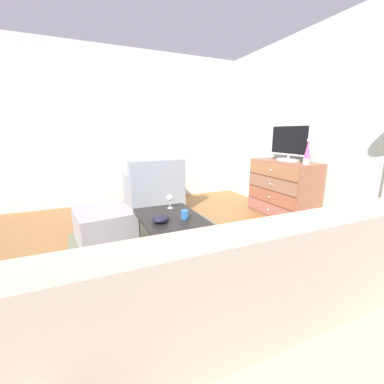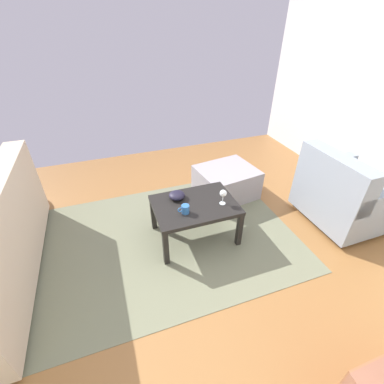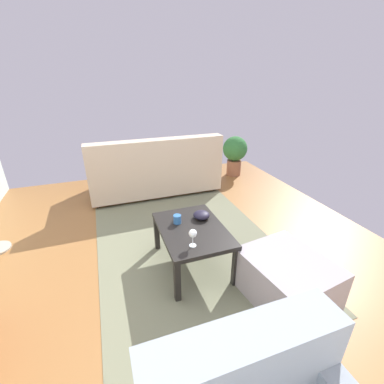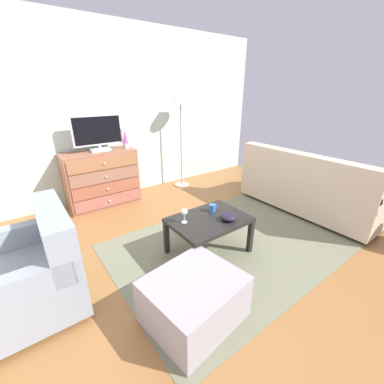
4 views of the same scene
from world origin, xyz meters
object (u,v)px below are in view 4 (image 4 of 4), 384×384
at_px(dresser, 102,179).
at_px(standing_lamp, 181,107).
at_px(ottoman, 194,299).
at_px(mug, 212,208).
at_px(bowl_decorative, 228,217).
at_px(lava_lamp, 125,139).
at_px(armchair, 30,273).
at_px(coffee_table, 209,223).
at_px(tv, 98,132).
at_px(wine_glass, 184,212).
at_px(couch_large, 308,189).

bearing_deg(dresser, standing_lamp, -1.91).
bearing_deg(ottoman, mug, 41.95).
bearing_deg(bowl_decorative, standing_lamp, 68.81).
height_order(lava_lamp, standing_lamp, standing_lamp).
relative_size(dresser, bowl_decorative, 6.42).
height_order(dresser, ottoman, dresser).
xyz_separation_m(mug, armchair, (-1.77, 0.17, -0.13)).
height_order(ottoman, standing_lamp, standing_lamp).
height_order(coffee_table, ottoman, coffee_table).
height_order(tv, wine_glass, tv).
height_order(tv, mug, tv).
bearing_deg(tv, dresser, -150.93).
xyz_separation_m(tv, bowl_decorative, (0.61, -2.14, -0.66)).
xyz_separation_m(dresser, wine_glass, (0.26, -1.88, 0.12)).
height_order(dresser, mug, dresser).
xyz_separation_m(couch_large, armchair, (-3.50, 0.33, -0.00)).
xyz_separation_m(bowl_decorative, ottoman, (-0.79, -0.45, -0.27)).
distance_m(tv, armchair, 2.21).
bearing_deg(standing_lamp, couch_large, -64.99).
xyz_separation_m(wine_glass, mug, (0.40, 0.02, -0.07)).
distance_m(ottoman, standing_lamp, 3.22).
height_order(dresser, lava_lamp, lava_lamp).
bearing_deg(couch_large, bowl_decorative, -176.81).
height_order(coffee_table, wine_glass, wine_glass).
height_order(dresser, couch_large, couch_large).
distance_m(dresser, lava_lamp, 0.71).
height_order(lava_lamp, mug, lava_lamp).
height_order(mug, bowl_decorative, mug).
bearing_deg(couch_large, tv, 138.78).
distance_m(coffee_table, mug, 0.20).
distance_m(lava_lamp, mug, 1.91).
bearing_deg(wine_glass, lava_lamp, 84.67).
bearing_deg(armchair, dresser, 56.50).
xyz_separation_m(coffee_table, armchair, (-1.63, 0.28, -0.03)).
bearing_deg(standing_lamp, wine_glass, -123.24).
bearing_deg(tv, lava_lamp, -9.93).
relative_size(bowl_decorative, armchair, 0.19).
relative_size(tv, couch_large, 0.37).
height_order(lava_lamp, armchair, lava_lamp).
bearing_deg(dresser, couch_large, -40.37).
xyz_separation_m(tv, lava_lamp, (0.38, -0.07, -0.13)).
relative_size(lava_lamp, wine_glass, 2.10).
relative_size(lava_lamp, couch_large, 0.17).
bearing_deg(standing_lamp, mug, -113.93).
bearing_deg(coffee_table, dresser, 104.65).
bearing_deg(lava_lamp, mug, -82.98).
bearing_deg(wine_glass, standing_lamp, 56.76).
height_order(coffee_table, couch_large, couch_large).
xyz_separation_m(mug, couch_large, (1.73, -0.16, -0.13)).
xyz_separation_m(lava_lamp, bowl_decorative, (0.23, -2.07, -0.53)).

